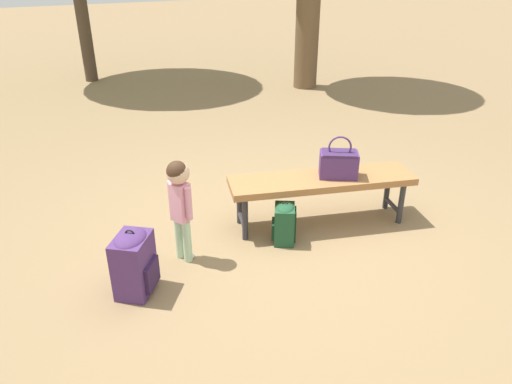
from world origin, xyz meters
name	(u,v)px	position (x,y,z in m)	size (l,w,h in m)	color
ground_plane	(270,235)	(0.00, 0.00, 0.00)	(40.00, 40.00, 0.00)	#8C704C
park_bench	(322,183)	(-0.49, -0.02, 0.39)	(1.65, 0.74, 0.45)	#9E6B3D
handbag	(339,163)	(-0.62, 0.03, 0.58)	(0.37, 0.31, 0.37)	#4C2D66
child_standing	(180,196)	(0.77, 0.04, 0.56)	(0.17, 0.21, 0.84)	#B2D8B2
backpack_large	(134,261)	(1.20, 0.29, 0.25)	(0.35, 0.38, 0.51)	#4C2D66
backpack_small	(284,222)	(-0.06, 0.13, 0.19)	(0.25, 0.27, 0.37)	#1E4C2D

